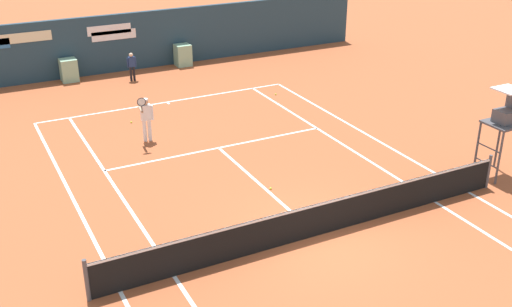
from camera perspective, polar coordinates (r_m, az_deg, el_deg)
The scene contains 9 objects.
ground_plane at distance 16.98m, azimuth 4.63°, elevation -6.55°, with size 80.00×80.00×0.01m.
tennis_net at distance 16.30m, azimuth 5.75°, elevation -5.93°, with size 12.10×0.10×1.07m.
sponsor_back_wall at distance 30.64m, azimuth -11.71°, elevation 9.88°, with size 25.00×1.02×2.72m.
umpire_chair at distance 20.31m, azimuth 21.79°, elevation 2.88°, with size 1.00×1.00×2.85m.
player_on_baseline at distance 22.07m, azimuth -10.04°, elevation 3.42°, with size 0.69×0.66×1.81m.
ball_kid_left_post at distance 29.06m, azimuth -11.31°, elevation 7.98°, with size 0.43×0.18×1.30m.
tennis_ball_near_service_line at distance 26.79m, azimuth 1.82°, elevation 5.44°, with size 0.07×0.07×0.07m, color #CCE033.
tennis_ball_by_sideline at distance 18.73m, azimuth 1.35°, elevation -3.22°, with size 0.07×0.07×0.07m, color #CCE033.
tennis_ball_mid_court at distance 24.17m, azimuth -11.36°, elevation 2.83°, with size 0.07×0.07×0.07m, color #CCE033.
Camera 1 is at (-7.83, -11.73, 8.68)m, focal length 43.67 mm.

